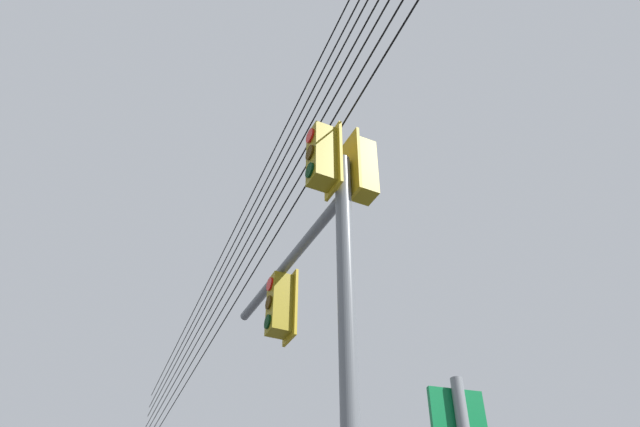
# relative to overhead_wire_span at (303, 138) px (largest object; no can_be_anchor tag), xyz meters

# --- Properties ---
(signal_mast_assembly) EXTENTS (3.06, 2.90, 7.19)m
(signal_mast_assembly) POSITION_rel_overhead_wire_span_xyz_m (-0.68, 0.77, -3.47)
(signal_mast_assembly) COLOR slate
(signal_mast_assembly) RESTS_ON ground
(overhead_wire_span) EXTENTS (23.06, 24.50, 2.61)m
(overhead_wire_span) POSITION_rel_overhead_wire_span_xyz_m (0.00, 0.00, 0.00)
(overhead_wire_span) COLOR black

